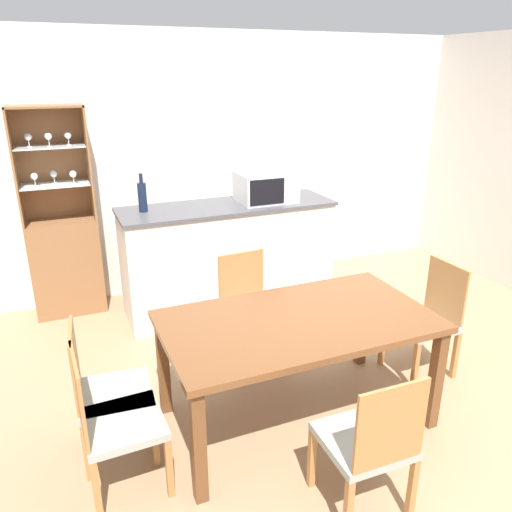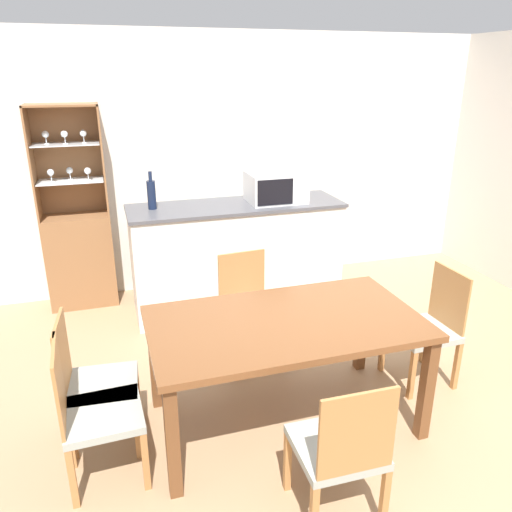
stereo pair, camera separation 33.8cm
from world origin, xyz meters
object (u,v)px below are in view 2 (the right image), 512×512
at_px(display_cabinet, 79,246).
at_px(dining_chair_side_left_far, 94,384).
at_px(wine_bottle, 151,194).
at_px(dining_chair_head_near, 340,449).
at_px(dining_chair_side_left_near, 94,413).
at_px(dining_chair_side_right_far, 428,328).
at_px(microwave, 276,187).
at_px(dining_table, 285,332).
at_px(dining_chair_head_far, 249,311).

xyz_separation_m(display_cabinet, dining_chair_side_left_far, (0.10, -2.13, -0.17)).
distance_m(display_cabinet, dining_chair_side_left_far, 2.14).
bearing_deg(wine_bottle, dining_chair_head_near, -77.27).
xyz_separation_m(display_cabinet, dining_chair_side_left_near, (0.10, -2.41, -0.17)).
distance_m(display_cabinet, dining_chair_side_right_far, 3.23).
distance_m(dining_chair_head_near, microwave, 2.69).
distance_m(microwave, wine_bottle, 1.13).
distance_m(dining_chair_side_right_far, dining_chair_head_near, 1.49).
relative_size(dining_chair_side_right_far, wine_bottle, 2.57).
relative_size(dining_chair_side_right_far, dining_chair_side_left_far, 1.00).
bearing_deg(wine_bottle, dining_table, -71.96).
bearing_deg(dining_chair_side_right_far, dining_chair_head_far, 59.57).
xyz_separation_m(dining_chair_head_near, wine_bottle, (-0.59, 2.60, 0.74)).
height_order(dining_table, microwave, microwave).
relative_size(display_cabinet, dining_chair_head_far, 2.22).
xyz_separation_m(dining_chair_side_right_far, dining_chair_side_left_far, (-2.32, 0.00, 0.00)).
relative_size(dining_chair_head_far, microwave, 1.66).
relative_size(dining_table, dining_chair_head_near, 1.95).
distance_m(dining_table, wine_bottle, 1.96).
height_order(dining_chair_head_near, microwave, microwave).
bearing_deg(display_cabinet, dining_chair_side_left_far, -87.21).
bearing_deg(dining_table, dining_chair_side_left_far, 172.93).
height_order(dining_chair_head_far, dining_chair_head_near, same).
bearing_deg(microwave, dining_chair_head_near, -102.09).
xyz_separation_m(dining_chair_side_left_far, microwave, (1.70, 1.60, 0.74)).
bearing_deg(dining_chair_side_right_far, dining_chair_side_left_far, 88.70).
height_order(dining_chair_side_left_near, dining_chair_head_near, same).
bearing_deg(dining_chair_side_left_far, dining_chair_side_left_near, 4.47).
height_order(dining_chair_head_far, wine_bottle, wine_bottle).
bearing_deg(wine_bottle, dining_chair_side_right_far, -43.56).
relative_size(dining_chair_head_near, wine_bottle, 2.57).
height_order(dining_chair_head_near, wine_bottle, wine_bottle).
distance_m(display_cabinet, dining_chair_head_near, 3.32).
relative_size(dining_chair_head_far, dining_chair_head_near, 1.00).
bearing_deg(dining_chair_side_left_near, dining_chair_head_far, 127.01).
relative_size(dining_chair_side_left_near, dining_chair_head_near, 1.00).
xyz_separation_m(dining_table, wine_bottle, (-0.59, 1.80, 0.51)).
bearing_deg(dining_chair_side_right_far, wine_bottle, 45.20).
bearing_deg(dining_chair_side_right_far, dining_chair_head_near, 127.54).
distance_m(dining_chair_head_far, dining_chair_head_near, 1.58).
relative_size(dining_table, dining_chair_side_right_far, 1.95).
xyz_separation_m(dining_table, dining_chair_head_near, (-0.00, -0.79, -0.23)).
relative_size(display_cabinet, dining_chair_head_near, 2.22).
bearing_deg(display_cabinet, dining_chair_side_right_far, -41.30).
distance_m(dining_chair_side_right_far, microwave, 1.87).
height_order(dining_chair_side_left_near, dining_chair_side_right_far, same).
bearing_deg(dining_chair_side_left_far, microwave, 137.65).
bearing_deg(dining_chair_side_left_far, dining_chair_side_right_far, 94.43).
xyz_separation_m(dining_chair_side_left_far, dining_chair_head_near, (1.16, -0.94, 0.00)).
xyz_separation_m(dining_table, dining_chair_side_left_near, (-1.16, -0.14, -0.23)).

